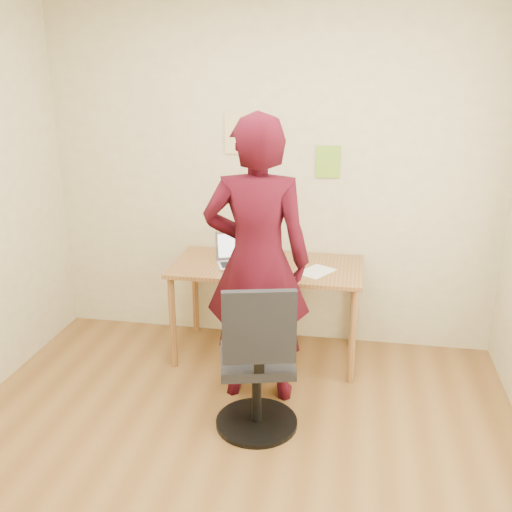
% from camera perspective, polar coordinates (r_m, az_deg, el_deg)
% --- Properties ---
extents(room, '(3.58, 3.58, 2.78)m').
position_cam_1_polar(room, '(2.75, -4.06, 1.76)').
color(room, brown).
rests_on(room, ground).
extents(desk, '(1.40, 0.70, 0.74)m').
position_cam_1_polar(desk, '(4.25, 1.10, -1.99)').
color(desk, olive).
rests_on(desk, ground).
extents(laptop, '(0.38, 0.36, 0.22)m').
position_cam_1_polar(laptop, '(4.24, -1.85, -0.10)').
color(laptop, '#B7B7BE').
rests_on(laptop, desk).
extents(paper_sheet, '(0.30, 0.32, 0.00)m').
position_cam_1_polar(paper_sheet, '(4.11, 6.04, -1.54)').
color(paper_sheet, white).
rests_on(paper_sheet, desk).
extents(phone, '(0.11, 0.15, 0.01)m').
position_cam_1_polar(phone, '(4.02, 3.20, -1.82)').
color(phone, black).
rests_on(phone, desk).
extents(wall_note_left, '(0.21, 0.00, 0.30)m').
position_cam_1_polar(wall_note_left, '(4.41, -1.79, 12.10)').
color(wall_note_left, '#E2C787').
rests_on(wall_note_left, room).
extents(wall_note_mid, '(0.21, 0.00, 0.30)m').
position_cam_1_polar(wall_note_mid, '(4.37, 1.32, 11.53)').
color(wall_note_mid, '#E2C787').
rests_on(wall_note_mid, room).
extents(wall_note_right, '(0.18, 0.00, 0.24)m').
position_cam_1_polar(wall_note_right, '(4.35, 7.23, 9.33)').
color(wall_note_right, '#7DB729').
rests_on(wall_note_right, room).
extents(office_chair, '(0.53, 0.54, 0.99)m').
position_cam_1_polar(office_chair, '(3.46, 0.14, -11.33)').
color(office_chair, black).
rests_on(office_chair, ground).
extents(person, '(0.72, 0.50, 1.89)m').
position_cam_1_polar(person, '(3.65, 0.10, -0.61)').
color(person, '#380712').
rests_on(person, ground).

